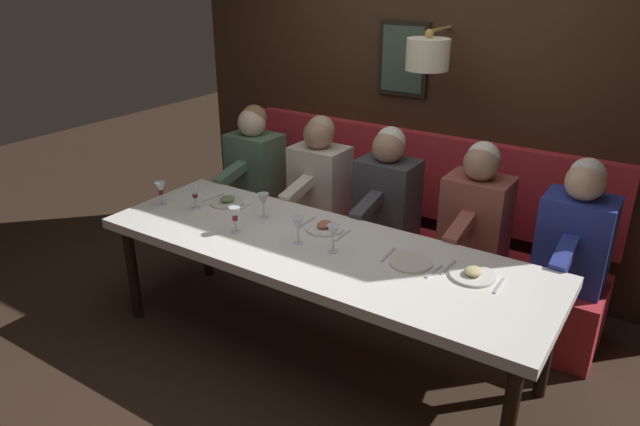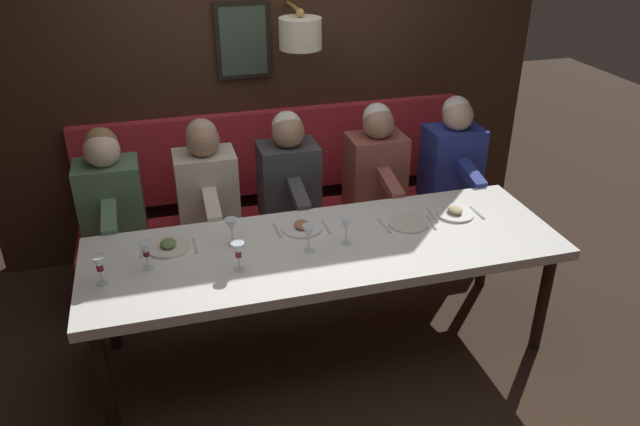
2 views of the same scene
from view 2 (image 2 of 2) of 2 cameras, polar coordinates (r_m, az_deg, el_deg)
The scene contains 19 objects.
ground_plane at distance 3.95m, azimuth 0.49°, elevation -12.17°, with size 12.00×12.00×0.00m, color #332319.
dining_table at distance 3.55m, azimuth 0.54°, elevation -3.76°, with size 0.90×2.72×0.74m.
banquette_bench at distance 4.53m, azimuth -2.59°, elevation -2.96°, with size 0.52×2.92×0.45m, color red.
back_wall_panel at distance 4.60m, azimuth -4.57°, elevation 12.94°, with size 0.59×4.12×2.90m.
diner_nearest at distance 4.65m, azimuth 12.19°, elevation 5.40°, with size 0.60×0.40×0.79m.
diner_near at distance 4.42m, azimuth 5.20°, elevation 4.71°, with size 0.60×0.40×0.79m.
diner_middle at distance 4.25m, azimuth -2.91°, elevation 3.82°, with size 0.60×0.40×0.79m.
diner_far at distance 4.17m, azimuth -10.46°, elevation 2.92°, with size 0.60×0.40×0.79m.
diner_farthest at distance 4.18m, azimuth -18.88°, elevation 1.86°, with size 0.60×0.40×0.79m.
place_setting_0 at distance 3.76m, azimuth 8.11°, elevation -0.97°, with size 0.24×0.32×0.01m.
place_setting_1 at distance 3.58m, azimuth -13.81°, elevation -2.99°, with size 0.24×0.32×0.05m.
place_setting_2 at distance 3.67m, azimuth -1.67°, elevation -1.33°, with size 0.24×0.31×0.05m.
place_setting_3 at distance 3.93m, azimuth 12.36°, elevation 0.06°, with size 0.24×0.31×0.05m.
wine_glass_0 at distance 3.27m, azimuth -7.57°, elevation -3.48°, with size 0.07×0.07×0.16m.
wine_glass_1 at distance 3.32m, azimuth -19.72°, elevation -4.50°, with size 0.07×0.07×0.16m.
wine_glass_2 at distance 3.50m, azimuth -8.18°, elevation -1.24°, with size 0.07×0.07×0.16m.
wine_glass_3 at distance 3.40m, azimuth -1.06°, elevation -1.83°, with size 0.07×0.07×0.16m.
wine_glass_4 at distance 3.38m, azimuth -15.82°, elevation -3.30°, with size 0.07×0.07×0.16m.
wine_glass_5 at distance 3.48m, azimuth 2.45°, elevation -1.16°, with size 0.07×0.07×0.16m.
Camera 2 is at (-2.91, 0.84, 2.54)m, focal length 34.64 mm.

